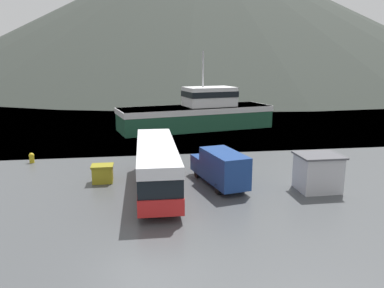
% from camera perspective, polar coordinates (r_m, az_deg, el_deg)
% --- Properties ---
extents(ground_plane, '(400.00, 400.00, 0.00)m').
position_cam_1_polar(ground_plane, '(16.34, -6.32, -18.66)').
color(ground_plane, '#424447').
extents(water_surface, '(240.00, 240.00, 0.00)m').
position_cam_1_polar(water_surface, '(153.61, -8.36, 9.26)').
color(water_surface, '#3D5160').
rests_on(water_surface, ground).
extents(hill_backdrop, '(227.50, 227.50, 59.76)m').
position_cam_1_polar(hill_backdrop, '(177.52, 1.38, 19.47)').
color(hill_backdrop, '#2D332D').
rests_on(hill_backdrop, ground).
extents(tour_bus, '(2.66, 11.39, 3.12)m').
position_cam_1_polar(tour_bus, '(24.91, -5.42, -3.08)').
color(tour_bus, red).
rests_on(tour_bus, ground).
extents(delivery_van, '(3.16, 6.29, 2.49)m').
position_cam_1_polar(delivery_van, '(25.85, 4.33, -3.52)').
color(delivery_van, navy).
rests_on(delivery_van, ground).
extents(fishing_boat, '(20.17, 9.98, 9.66)m').
position_cam_1_polar(fishing_boat, '(47.54, 0.90, 4.80)').
color(fishing_boat, '#1E5138').
rests_on(fishing_boat, water_surface).
extents(storage_bin, '(1.53, 1.24, 1.28)m').
position_cam_1_polar(storage_bin, '(27.34, -13.46, -4.38)').
color(storage_bin, olive).
rests_on(storage_bin, ground).
extents(dock_kiosk, '(2.83, 2.46, 2.46)m').
position_cam_1_polar(dock_kiosk, '(26.18, 18.62, -4.11)').
color(dock_kiosk, '#B2B2B7').
rests_on(dock_kiosk, ground).
extents(mooring_bollard, '(0.46, 0.46, 0.86)m').
position_cam_1_polar(mooring_bollard, '(34.45, -23.24, -1.90)').
color(mooring_bollard, '#B29919').
rests_on(mooring_bollard, ground).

